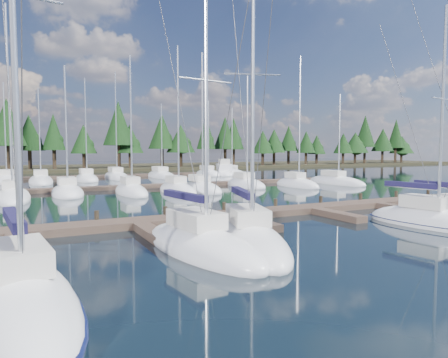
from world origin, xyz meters
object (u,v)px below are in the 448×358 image
main_dock (236,217)px  front_sailboat_4 (431,221)px  front_sailboat_1 (21,299)px  front_sailboat_2 (201,245)px  front_sailboat_3 (249,240)px  motor_yacht_right (224,172)px

main_dock → front_sailboat_4: bearing=-37.4°
front_sailboat_4 → main_dock: bearing=142.6°
front_sailboat_1 → front_sailboat_2: (6.72, 3.40, -0.01)m
front_sailboat_1 → front_sailboat_2: bearing=26.8°
front_sailboat_1 → front_sailboat_3: bearing=20.3°
main_dock → front_sailboat_3: size_ratio=3.25×
front_sailboat_2 → motor_yacht_right: 51.80m
main_dock → front_sailboat_1: 15.11m
front_sailboat_1 → front_sailboat_2: size_ratio=1.15×
front_sailboat_2 → front_sailboat_4: size_ratio=1.00×
front_sailboat_3 → motor_yacht_right: (21.86, 45.84, 0.21)m
front_sailboat_1 → front_sailboat_4: 20.72m
main_dock → front_sailboat_4: 11.06m
front_sailboat_4 → front_sailboat_2: bearing=177.5°
front_sailboat_3 → front_sailboat_1: bearing=-159.7°
main_dock → motor_yacht_right: size_ratio=4.61×
front_sailboat_1 → motor_yacht_right: 58.11m
main_dock → front_sailboat_1: front_sailboat_1 is taller
main_dock → motor_yacht_right: motor_yacht_right is taller
main_dock → front_sailboat_1: (-11.74, -9.50, 0.09)m
front_sailboat_2 → front_sailboat_4: front_sailboat_2 is taller
main_dock → front_sailboat_2: front_sailboat_2 is taller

